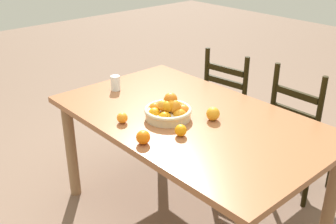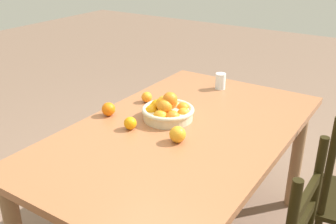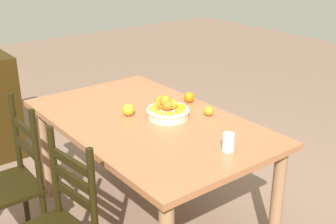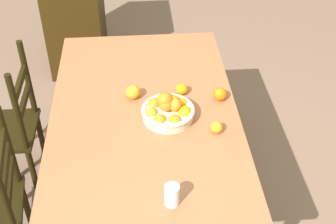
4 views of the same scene
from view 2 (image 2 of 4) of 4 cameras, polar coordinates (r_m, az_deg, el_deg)
dining_table at (r=2.01m, az=1.99°, el=-4.97°), size 1.64×0.99×0.76m
fruit_bowl at (r=2.04m, az=-0.08°, el=0.22°), size 0.28×0.28×0.16m
orange_loose_0 at (r=1.95m, az=-5.56°, el=-1.65°), size 0.06×0.06×0.06m
orange_loose_1 at (r=2.27m, az=-3.14°, el=2.21°), size 0.06×0.06×0.06m
orange_loose_2 at (r=2.12m, az=-8.73°, el=0.42°), size 0.07×0.07×0.07m
orange_loose_3 at (r=1.82m, az=1.41°, el=-3.30°), size 0.08×0.08×0.08m
drinking_glass at (r=2.49m, az=7.71°, el=4.51°), size 0.06×0.06×0.10m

